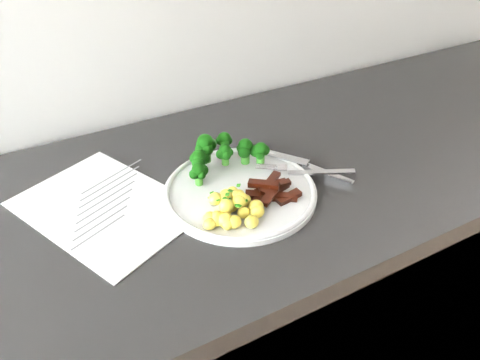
# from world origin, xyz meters

# --- Properties ---
(counter) EXTENTS (2.33, 0.58, 0.87)m
(counter) POSITION_xyz_m (0.05, 1.68, 0.44)
(counter) COLOR black
(counter) RESTS_ON ground
(recipe_paper) EXTENTS (0.31, 0.35, 0.00)m
(recipe_paper) POSITION_xyz_m (-0.09, 1.72, 0.88)
(recipe_paper) COLOR white
(recipe_paper) RESTS_ON counter
(plate) EXTENTS (0.27, 0.27, 0.02)m
(plate) POSITION_xyz_m (0.13, 1.64, 0.88)
(plate) COLOR silver
(plate) RESTS_ON counter
(broccoli) EXTENTS (0.16, 0.09, 0.07)m
(broccoli) POSITION_xyz_m (0.13, 1.72, 0.92)
(broccoli) COLOR #2E6F1F
(broccoli) RESTS_ON plate
(potatoes) EXTENTS (0.11, 0.11, 0.04)m
(potatoes) POSITION_xyz_m (0.08, 1.59, 0.90)
(potatoes) COLOR #DFC049
(potatoes) RESTS_ON plate
(beef_strips) EXTENTS (0.09, 0.08, 0.03)m
(beef_strips) POSITION_xyz_m (0.17, 1.60, 0.89)
(beef_strips) COLOR black
(beef_strips) RESTS_ON plate
(fork) EXTENTS (0.16, 0.11, 0.02)m
(fork) POSITION_xyz_m (0.26, 1.62, 0.89)
(fork) COLOR silver
(fork) RESTS_ON plate
(knife) EXTENTS (0.12, 0.19, 0.02)m
(knife) POSITION_xyz_m (0.28, 1.63, 0.88)
(knife) COLOR silver
(knife) RESTS_ON plate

